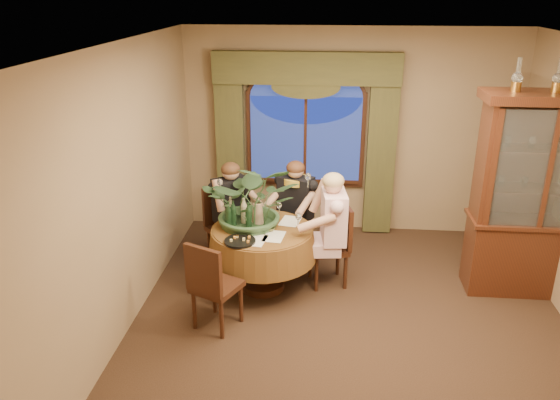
# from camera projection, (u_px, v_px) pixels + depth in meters

# --- Properties ---
(floor) EXTENTS (5.00, 5.00, 0.00)m
(floor) POSITION_uv_depth(u_px,v_px,m) (349.00, 326.00, 5.62)
(floor) COLOR black
(floor) RESTS_ON ground
(wall_back) EXTENTS (4.50, 0.00, 4.50)m
(wall_back) POSITION_uv_depth(u_px,v_px,m) (350.00, 133.00, 7.43)
(wall_back) COLOR #8D7252
(wall_back) RESTS_ON ground
(ceiling) EXTENTS (5.00, 5.00, 0.00)m
(ceiling) POSITION_uv_depth(u_px,v_px,m) (365.00, 45.00, 4.60)
(ceiling) COLOR white
(ceiling) RESTS_ON wall_back
(window) EXTENTS (1.62, 0.10, 1.32)m
(window) POSITION_uv_depth(u_px,v_px,m) (305.00, 140.00, 7.45)
(window) COLOR navy
(window) RESTS_ON wall_back
(arched_transom) EXTENTS (1.60, 0.06, 0.44)m
(arched_transom) POSITION_uv_depth(u_px,v_px,m) (306.00, 83.00, 7.17)
(arched_transom) COLOR navy
(arched_transom) RESTS_ON wall_back
(drapery_left) EXTENTS (0.38, 0.14, 2.32)m
(drapery_left) POSITION_uv_depth(u_px,v_px,m) (231.00, 148.00, 7.54)
(drapery_left) COLOR #404023
(drapery_left) RESTS_ON floor
(drapery_right) EXTENTS (0.38, 0.14, 2.32)m
(drapery_right) POSITION_uv_depth(u_px,v_px,m) (381.00, 152.00, 7.36)
(drapery_right) COLOR #404023
(drapery_right) RESTS_ON floor
(swag_valance) EXTENTS (2.45, 0.16, 0.42)m
(swag_valance) POSITION_uv_depth(u_px,v_px,m) (306.00, 68.00, 7.02)
(swag_valance) COLOR #404023
(swag_valance) RESTS_ON wall_back
(dining_table) EXTENTS (1.46, 1.46, 0.75)m
(dining_table) POSITION_uv_depth(u_px,v_px,m) (263.00, 259.00, 6.21)
(dining_table) COLOR maroon
(dining_table) RESTS_ON floor
(china_cabinet) EXTENTS (1.40, 0.55, 2.27)m
(china_cabinet) POSITION_uv_depth(u_px,v_px,m) (536.00, 197.00, 5.90)
(china_cabinet) COLOR #361A11
(china_cabinet) RESTS_ON floor
(oil_lamp_left) EXTENTS (0.11, 0.11, 0.34)m
(oil_lamp_left) POSITION_uv_depth(u_px,v_px,m) (518.00, 75.00, 5.46)
(oil_lamp_left) COLOR #A5722D
(oil_lamp_left) RESTS_ON china_cabinet
(oil_lamp_center) EXTENTS (0.11, 0.11, 0.34)m
(oil_lamp_center) POSITION_uv_depth(u_px,v_px,m) (559.00, 75.00, 5.43)
(oil_lamp_center) COLOR #A5722D
(oil_lamp_center) RESTS_ON china_cabinet
(chair_right) EXTENTS (0.51, 0.51, 0.96)m
(chair_right) POSITION_uv_depth(u_px,v_px,m) (328.00, 246.00, 6.28)
(chair_right) COLOR black
(chair_right) RESTS_ON floor
(chair_back_right) EXTENTS (0.51, 0.51, 0.96)m
(chair_back_right) POSITION_uv_depth(u_px,v_px,m) (287.00, 222.00, 6.92)
(chair_back_right) COLOR black
(chair_back_right) RESTS_ON floor
(chair_back) EXTENTS (0.59, 0.59, 0.96)m
(chair_back) POSITION_uv_depth(u_px,v_px,m) (227.00, 227.00, 6.76)
(chair_back) COLOR black
(chair_back) RESTS_ON floor
(chair_front_left) EXTENTS (0.56, 0.56, 0.96)m
(chair_front_left) POSITION_uv_depth(u_px,v_px,m) (217.00, 284.00, 5.47)
(chair_front_left) COLOR black
(chair_front_left) RESTS_ON floor
(person_pink) EXTENTS (0.52, 0.55, 1.40)m
(person_pink) POSITION_uv_depth(u_px,v_px,m) (333.00, 232.00, 6.11)
(person_pink) COLOR beige
(person_pink) RESTS_ON floor
(person_back) EXTENTS (0.64, 0.63, 1.33)m
(person_back) POSITION_uv_depth(u_px,v_px,m) (231.00, 213.00, 6.70)
(person_back) COLOR black
(person_back) RESTS_ON floor
(person_scarf) EXTENTS (0.60, 0.58, 1.31)m
(person_scarf) POSITION_uv_depth(u_px,v_px,m) (296.00, 211.00, 6.79)
(person_scarf) COLOR black
(person_scarf) RESTS_ON floor
(stoneware_vase) EXTENTS (0.14, 0.14, 0.26)m
(stoneware_vase) POSITION_uv_depth(u_px,v_px,m) (258.00, 214.00, 6.13)
(stoneware_vase) COLOR #9B7C65
(stoneware_vase) RESTS_ON dining_table
(centerpiece_plant) EXTENTS (1.05, 1.17, 0.91)m
(centerpiece_plant) POSITION_uv_depth(u_px,v_px,m) (253.00, 169.00, 5.94)
(centerpiece_plant) COLOR #375A36
(centerpiece_plant) RESTS_ON dining_table
(olive_bowl) EXTENTS (0.14, 0.14, 0.04)m
(olive_bowl) POSITION_uv_depth(u_px,v_px,m) (269.00, 229.00, 6.01)
(olive_bowl) COLOR brown
(olive_bowl) RESTS_ON dining_table
(cheese_platter) EXTENTS (0.33, 0.33, 0.02)m
(cheese_platter) POSITION_uv_depth(u_px,v_px,m) (240.00, 241.00, 5.74)
(cheese_platter) COLOR black
(cheese_platter) RESTS_ON dining_table
(wine_bottle_0) EXTENTS (0.07, 0.07, 0.33)m
(wine_bottle_0) POSITION_uv_depth(u_px,v_px,m) (228.00, 217.00, 5.97)
(wine_bottle_0) COLOR black
(wine_bottle_0) RESTS_ON dining_table
(wine_bottle_1) EXTENTS (0.07, 0.07, 0.33)m
(wine_bottle_1) POSITION_uv_depth(u_px,v_px,m) (249.00, 217.00, 5.96)
(wine_bottle_1) COLOR black
(wine_bottle_1) RESTS_ON dining_table
(wine_bottle_2) EXTENTS (0.07, 0.07, 0.33)m
(wine_bottle_2) POSITION_uv_depth(u_px,v_px,m) (243.00, 208.00, 6.19)
(wine_bottle_2) COLOR black
(wine_bottle_2) RESTS_ON dining_table
(wine_bottle_3) EXTENTS (0.07, 0.07, 0.33)m
(wine_bottle_3) POSITION_uv_depth(u_px,v_px,m) (231.00, 211.00, 6.12)
(wine_bottle_3) COLOR tan
(wine_bottle_3) RESTS_ON dining_table
(wine_bottle_4) EXTENTS (0.07, 0.07, 0.33)m
(wine_bottle_4) POSITION_uv_depth(u_px,v_px,m) (233.00, 215.00, 6.01)
(wine_bottle_4) COLOR black
(wine_bottle_4) RESTS_ON dining_table
(wine_bottle_5) EXTENTS (0.07, 0.07, 0.33)m
(wine_bottle_5) POSITION_uv_depth(u_px,v_px,m) (244.00, 212.00, 6.09)
(wine_bottle_5) COLOR tan
(wine_bottle_5) RESTS_ON dining_table
(tasting_paper_0) EXTENTS (0.25, 0.32, 0.00)m
(tasting_paper_0) POSITION_uv_depth(u_px,v_px,m) (274.00, 236.00, 5.87)
(tasting_paper_0) COLOR white
(tasting_paper_0) RESTS_ON dining_table
(tasting_paper_1) EXTENTS (0.26, 0.34, 0.00)m
(tasting_paper_1) POSITION_uv_depth(u_px,v_px,m) (290.00, 221.00, 6.25)
(tasting_paper_1) COLOR white
(tasting_paper_1) RESTS_ON dining_table
(tasting_paper_2) EXTENTS (0.25, 0.33, 0.00)m
(tasting_paper_2) POSITION_uv_depth(u_px,v_px,m) (256.00, 240.00, 5.78)
(tasting_paper_2) COLOR white
(tasting_paper_2) RESTS_ON dining_table
(wine_glass_person_pink) EXTENTS (0.07, 0.07, 0.18)m
(wine_glass_person_pink) POSITION_uv_depth(u_px,v_px,m) (298.00, 221.00, 6.05)
(wine_glass_person_pink) COLOR silver
(wine_glass_person_pink) RESTS_ON dining_table
(wine_glass_person_back) EXTENTS (0.07, 0.07, 0.18)m
(wine_glass_person_back) POSITION_uv_depth(u_px,v_px,m) (245.00, 209.00, 6.35)
(wine_glass_person_back) COLOR silver
(wine_glass_person_back) RESTS_ON dining_table
(wine_glass_person_scarf) EXTENTS (0.07, 0.07, 0.18)m
(wine_glass_person_scarf) POSITION_uv_depth(u_px,v_px,m) (279.00, 209.00, 6.36)
(wine_glass_person_scarf) COLOR silver
(wine_glass_person_scarf) RESTS_ON dining_table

